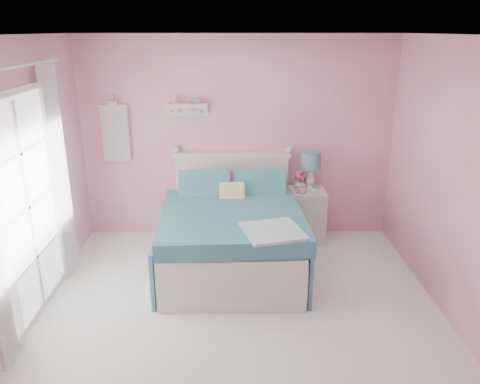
{
  "coord_description": "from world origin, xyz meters",
  "views": [
    {
      "loc": [
        -0.05,
        -3.67,
        2.64
      ],
      "look_at": [
        0.02,
        1.2,
        0.95
      ],
      "focal_mm": 35.0,
      "sensor_mm": 36.0,
      "label": 1
    }
  ],
  "objects_px": {
    "vase": "(300,184)",
    "teacup": "(301,190)",
    "bed": "(232,235)",
    "table_lamp": "(311,163)",
    "nightstand": "(305,215)"
  },
  "relations": [
    {
      "from": "vase",
      "to": "teacup",
      "type": "xyz_separation_m",
      "value": [
        -0.0,
        -0.14,
        -0.04
      ]
    },
    {
      "from": "bed",
      "to": "table_lamp",
      "type": "height_order",
      "value": "table_lamp"
    },
    {
      "from": "nightstand",
      "to": "vase",
      "type": "xyz_separation_m",
      "value": [
        -0.08,
        0.03,
        0.42
      ]
    },
    {
      "from": "table_lamp",
      "to": "vase",
      "type": "height_order",
      "value": "table_lamp"
    },
    {
      "from": "bed",
      "to": "nightstand",
      "type": "height_order",
      "value": "bed"
    },
    {
      "from": "nightstand",
      "to": "teacup",
      "type": "height_order",
      "value": "teacup"
    },
    {
      "from": "table_lamp",
      "to": "teacup",
      "type": "relative_size",
      "value": 4.86
    },
    {
      "from": "bed",
      "to": "teacup",
      "type": "relative_size",
      "value": 19.57
    },
    {
      "from": "bed",
      "to": "vase",
      "type": "xyz_separation_m",
      "value": [
        0.88,
        0.76,
        0.37
      ]
    },
    {
      "from": "bed",
      "to": "table_lamp",
      "type": "bearing_deg",
      "value": 35.33
    },
    {
      "from": "bed",
      "to": "teacup",
      "type": "bearing_deg",
      "value": 32.83
    },
    {
      "from": "bed",
      "to": "nightstand",
      "type": "xyz_separation_m",
      "value": [
        0.96,
        0.73,
        -0.05
      ]
    },
    {
      "from": "vase",
      "to": "teacup",
      "type": "relative_size",
      "value": 1.5
    },
    {
      "from": "nightstand",
      "to": "teacup",
      "type": "distance_m",
      "value": 0.41
    },
    {
      "from": "bed",
      "to": "nightstand",
      "type": "bearing_deg",
      "value": 34.69
    }
  ]
}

